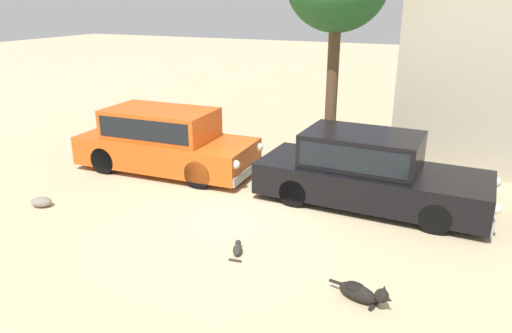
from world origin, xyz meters
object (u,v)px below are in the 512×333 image
at_px(parked_sedan_nearest, 164,139).
at_px(stray_cat, 237,249).
at_px(stray_dog_spotted, 362,292).
at_px(parked_sedan_second, 367,169).

bearing_deg(parked_sedan_nearest, stray_cat, -42.85).
relative_size(parked_sedan_nearest, stray_cat, 8.67).
bearing_deg(stray_dog_spotted, parked_sedan_nearest, 164.70).
xyz_separation_m(parked_sedan_second, stray_dog_spotted, (0.71, -3.55, -0.61)).
distance_m(stray_dog_spotted, stray_cat, 2.32).
height_order(parked_sedan_second, stray_cat, parked_sedan_second).
height_order(parked_sedan_second, stray_dog_spotted, parked_sedan_second).
relative_size(parked_sedan_second, stray_dog_spotted, 4.97).
distance_m(parked_sedan_nearest, parked_sedan_second, 5.09).
distance_m(parked_sedan_nearest, stray_cat, 4.74).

